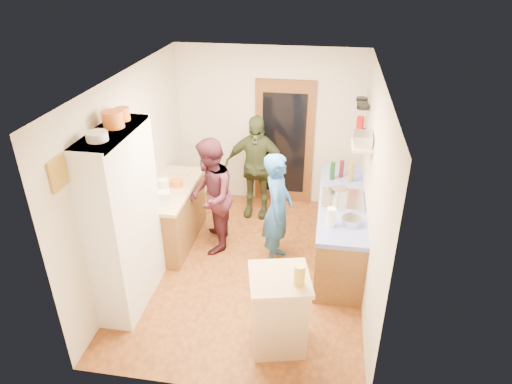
% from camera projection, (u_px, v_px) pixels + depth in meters
% --- Properties ---
extents(floor, '(3.00, 4.00, 0.02)m').
position_uv_depth(floor, '(248.00, 267.00, 6.28)').
color(floor, '#94501E').
rests_on(floor, ground).
extents(ceiling, '(3.00, 4.00, 0.02)m').
position_uv_depth(ceiling, '(247.00, 77.00, 5.04)').
color(ceiling, silver).
rests_on(ceiling, ground).
extents(wall_back, '(3.00, 0.02, 2.60)m').
position_uv_depth(wall_back, '(269.00, 127.00, 7.41)').
color(wall_back, beige).
rests_on(wall_back, ground).
extents(wall_front, '(3.00, 0.02, 2.60)m').
position_uv_depth(wall_front, '(207.00, 287.00, 3.91)').
color(wall_front, beige).
rests_on(wall_front, ground).
extents(wall_left, '(0.02, 4.00, 2.60)m').
position_uv_depth(wall_left, '(132.00, 174.00, 5.87)').
color(wall_left, beige).
rests_on(wall_left, ground).
extents(wall_right, '(0.02, 4.00, 2.60)m').
position_uv_depth(wall_right, '(372.00, 192.00, 5.45)').
color(wall_right, beige).
rests_on(wall_right, ground).
extents(door_frame, '(0.95, 0.06, 2.10)m').
position_uv_depth(door_frame, '(284.00, 144.00, 7.46)').
color(door_frame, brown).
rests_on(door_frame, ground).
extents(door_glass, '(0.70, 0.02, 1.70)m').
position_uv_depth(door_glass, '(284.00, 144.00, 7.43)').
color(door_glass, black).
rests_on(door_glass, door_frame).
extents(hutch_body, '(0.40, 1.20, 2.20)m').
position_uv_depth(hutch_body, '(124.00, 221.00, 5.24)').
color(hutch_body, white).
rests_on(hutch_body, ground).
extents(hutch_top_shelf, '(0.40, 1.14, 0.04)m').
position_uv_depth(hutch_top_shelf, '(110.00, 133.00, 4.73)').
color(hutch_top_shelf, white).
rests_on(hutch_top_shelf, hutch_body).
extents(plate_stack, '(0.21, 0.21, 0.09)m').
position_uv_depth(plate_stack, '(97.00, 136.00, 4.46)').
color(plate_stack, white).
rests_on(plate_stack, hutch_top_shelf).
extents(orange_pot_a, '(0.22, 0.22, 0.18)m').
position_uv_depth(orange_pot_a, '(113.00, 119.00, 4.77)').
color(orange_pot_a, orange).
rests_on(orange_pot_a, hutch_top_shelf).
extents(orange_pot_b, '(0.16, 0.16, 0.14)m').
position_uv_depth(orange_pot_b, '(122.00, 114.00, 4.98)').
color(orange_pot_b, orange).
rests_on(orange_pot_b, hutch_top_shelf).
extents(left_counter_base, '(0.60, 1.40, 0.85)m').
position_uv_depth(left_counter_base, '(173.00, 216.00, 6.63)').
color(left_counter_base, brown).
rests_on(left_counter_base, ground).
extents(left_counter_top, '(0.64, 1.44, 0.05)m').
position_uv_depth(left_counter_top, '(170.00, 189.00, 6.42)').
color(left_counter_top, '#D6B983').
rests_on(left_counter_top, left_counter_base).
extents(toaster, '(0.27, 0.23, 0.18)m').
position_uv_depth(toaster, '(161.00, 198.00, 5.95)').
color(toaster, white).
rests_on(toaster, left_counter_top).
extents(kettle, '(0.16, 0.16, 0.17)m').
position_uv_depth(kettle, '(163.00, 185.00, 6.29)').
color(kettle, white).
rests_on(kettle, left_counter_top).
extents(orange_bowl, '(0.20, 0.20, 0.08)m').
position_uv_depth(orange_bowl, '(177.00, 183.00, 6.45)').
color(orange_bowl, orange).
rests_on(orange_bowl, left_counter_top).
extents(chopping_board, '(0.31, 0.23, 0.02)m').
position_uv_depth(chopping_board, '(182.00, 171.00, 6.85)').
color(chopping_board, '#D6B983').
rests_on(chopping_board, left_counter_top).
extents(right_counter_base, '(0.60, 2.20, 0.84)m').
position_uv_depth(right_counter_base, '(339.00, 229.00, 6.34)').
color(right_counter_base, brown).
rests_on(right_counter_base, ground).
extents(right_counter_top, '(0.62, 2.22, 0.06)m').
position_uv_depth(right_counter_top, '(342.00, 201.00, 6.13)').
color(right_counter_top, '#0818AF').
rests_on(right_counter_top, right_counter_base).
extents(hob, '(0.55, 0.58, 0.04)m').
position_uv_depth(hob, '(343.00, 199.00, 6.07)').
color(hob, silver).
rests_on(hob, right_counter_top).
extents(pot_on_hob, '(0.22, 0.22, 0.14)m').
position_uv_depth(pot_on_hob, '(339.00, 193.00, 6.02)').
color(pot_on_hob, silver).
rests_on(pot_on_hob, hob).
extents(bottle_a, '(0.08, 0.08, 0.27)m').
position_uv_depth(bottle_a, '(333.00, 171.00, 6.57)').
color(bottle_a, '#143F14').
rests_on(bottle_a, right_counter_top).
extents(bottle_b, '(0.07, 0.07, 0.26)m').
position_uv_depth(bottle_b, '(342.00, 169.00, 6.65)').
color(bottle_b, '#591419').
rests_on(bottle_b, right_counter_top).
extents(bottle_c, '(0.09, 0.09, 0.30)m').
position_uv_depth(bottle_c, '(351.00, 172.00, 6.51)').
color(bottle_c, olive).
rests_on(bottle_c, right_counter_top).
extents(paper_towel, '(0.13, 0.13, 0.24)m').
position_uv_depth(paper_towel, '(331.00, 217.00, 5.47)').
color(paper_towel, white).
rests_on(paper_towel, right_counter_top).
extents(mixing_bowl, '(0.30, 0.30, 0.09)m').
position_uv_depth(mixing_bowl, '(351.00, 221.00, 5.53)').
color(mixing_bowl, silver).
rests_on(mixing_bowl, right_counter_top).
extents(island_base, '(0.66, 0.66, 0.86)m').
position_uv_depth(island_base, '(279.00, 312.00, 4.87)').
color(island_base, '#D6B983').
rests_on(island_base, ground).
extents(island_top, '(0.74, 0.74, 0.05)m').
position_uv_depth(island_top, '(280.00, 279.00, 4.66)').
color(island_top, '#D6B983').
rests_on(island_top, island_base).
extents(cutting_board, '(0.40, 0.35, 0.02)m').
position_uv_depth(cutting_board, '(274.00, 275.00, 4.69)').
color(cutting_board, white).
rests_on(cutting_board, island_top).
extents(oil_jar, '(0.14, 0.14, 0.23)m').
position_uv_depth(oil_jar, '(300.00, 275.00, 4.50)').
color(oil_jar, '#AD9E2D').
rests_on(oil_jar, island_top).
extents(pan_rail, '(0.02, 0.65, 0.02)m').
position_uv_depth(pan_rail, '(368.00, 94.00, 6.43)').
color(pan_rail, silver).
rests_on(pan_rail, wall_right).
extents(pan_hang_a, '(0.18, 0.18, 0.05)m').
position_uv_depth(pan_hang_a, '(363.00, 107.00, 6.34)').
color(pan_hang_a, black).
rests_on(pan_hang_a, pan_rail).
extents(pan_hang_b, '(0.16, 0.16, 0.05)m').
position_uv_depth(pan_hang_b, '(362.00, 104.00, 6.53)').
color(pan_hang_b, black).
rests_on(pan_hang_b, pan_rail).
extents(pan_hang_c, '(0.17, 0.17, 0.05)m').
position_uv_depth(pan_hang_c, '(362.00, 99.00, 6.70)').
color(pan_hang_c, black).
rests_on(pan_hang_c, pan_rail).
extents(wall_shelf, '(0.26, 0.42, 0.03)m').
position_uv_depth(wall_shelf, '(362.00, 146.00, 5.67)').
color(wall_shelf, '#D6B983').
rests_on(wall_shelf, wall_right).
extents(radio, '(0.22, 0.30, 0.15)m').
position_uv_depth(radio, '(363.00, 139.00, 5.63)').
color(radio, silver).
rests_on(radio, wall_shelf).
extents(ext_bracket, '(0.06, 0.10, 0.04)m').
position_uv_depth(ext_bracket, '(363.00, 130.00, 6.86)').
color(ext_bracket, black).
rests_on(ext_bracket, wall_right).
extents(fire_extinguisher, '(0.11, 0.11, 0.32)m').
position_uv_depth(fire_extinguisher, '(360.00, 127.00, 6.85)').
color(fire_extinguisher, red).
rests_on(fire_extinguisher, wall_right).
extents(picture_frame, '(0.03, 0.25, 0.30)m').
position_uv_depth(picture_frame, '(58.00, 174.00, 4.16)').
color(picture_frame, gold).
rests_on(picture_frame, wall_left).
extents(person_hob, '(0.40, 0.60, 1.61)m').
position_uv_depth(person_hob, '(279.00, 211.00, 6.02)').
color(person_hob, '#235596').
rests_on(person_hob, ground).
extents(person_left, '(0.76, 0.90, 1.67)m').
position_uv_depth(person_left, '(213.00, 195.00, 6.35)').
color(person_left, '#421A26').
rests_on(person_left, ground).
extents(person_back, '(1.00, 0.44, 1.68)m').
position_uv_depth(person_back, '(256.00, 167.00, 7.14)').
color(person_back, '#2F371E').
rests_on(person_back, ground).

